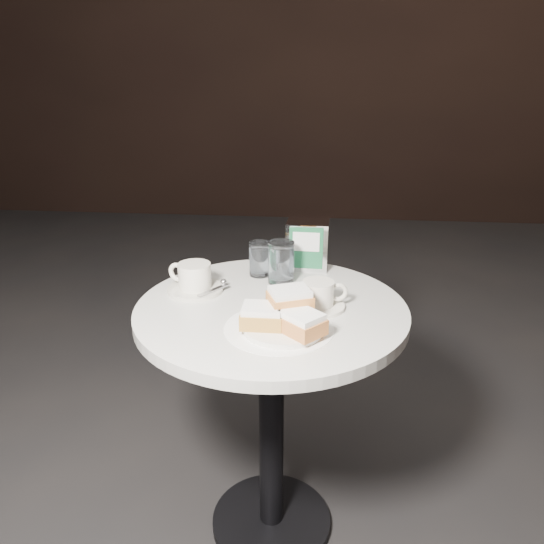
{
  "coord_description": "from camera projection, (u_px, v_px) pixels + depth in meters",
  "views": [
    {
      "loc": [
        0.12,
        -1.23,
        1.33
      ],
      "look_at": [
        0.0,
        0.02,
        0.83
      ],
      "focal_mm": 35.0,
      "sensor_mm": 36.0,
      "label": 1
    }
  ],
  "objects": [
    {
      "name": "ground",
      "position": [
        271.0,
        524.0,
        1.64
      ],
      "size": [
        7.0,
        7.0,
        0.0
      ],
      "primitive_type": "plane",
      "color": "black",
      "rests_on": "ground"
    },
    {
      "name": "cafe_table",
      "position": [
        271.0,
        372.0,
        1.43
      ],
      "size": [
        0.7,
        0.7,
        0.74
      ],
      "color": "black",
      "rests_on": "ground"
    },
    {
      "name": "sugar_spill",
      "position": [
        279.0,
        328.0,
        1.25
      ],
      "size": [
        0.27,
        0.27,
        0.0
      ],
      "primitive_type": "cylinder",
      "rotation": [
        0.0,
        0.0,
        -0.03
      ],
      "color": "white",
      "rests_on": "cafe_table"
    },
    {
      "name": "beignet_plate",
      "position": [
        284.0,
        317.0,
        1.22
      ],
      "size": [
        0.24,
        0.24,
        0.09
      ],
      "rotation": [
        0.0,
        0.0,
        -0.32
      ],
      "color": "silver",
      "rests_on": "cafe_table"
    },
    {
      "name": "coffee_cup_left",
      "position": [
        194.0,
        279.0,
        1.44
      ],
      "size": [
        0.2,
        0.2,
        0.08
      ],
      "rotation": [
        0.0,
        0.0,
        -0.36
      ],
      "color": "beige",
      "rests_on": "cafe_table"
    },
    {
      "name": "coffee_cup_right",
      "position": [
        318.0,
        296.0,
        1.34
      ],
      "size": [
        0.16,
        0.16,
        0.07
      ],
      "rotation": [
        0.0,
        0.0,
        0.19
      ],
      "color": "white",
      "rests_on": "cafe_table"
    },
    {
      "name": "water_glass_left",
      "position": [
        260.0,
        259.0,
        1.54
      ],
      "size": [
        0.07,
        0.07,
        0.1
      ],
      "rotation": [
        0.0,
        0.0,
        -0.1
      ],
      "color": "silver",
      "rests_on": "cafe_table"
    },
    {
      "name": "water_glass_right",
      "position": [
        281.0,
        263.0,
        1.49
      ],
      "size": [
        0.08,
        0.08,
        0.12
      ],
      "rotation": [
        0.0,
        0.0,
        0.12
      ],
      "color": "silver",
      "rests_on": "cafe_table"
    },
    {
      "name": "napkin_dispenser",
      "position": [
        308.0,
        244.0,
        1.59
      ],
      "size": [
        0.13,
        0.11,
        0.15
      ],
      "rotation": [
        0.0,
        0.0,
        -0.06
      ],
      "color": "silver",
      "rests_on": "cafe_table"
    }
  ]
}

